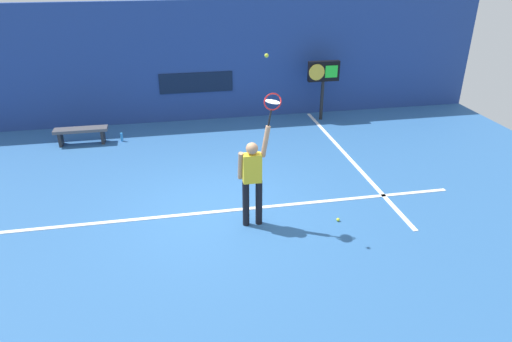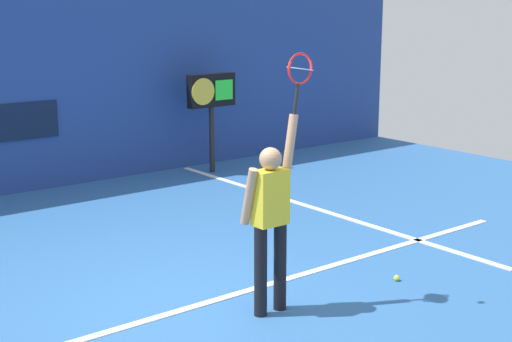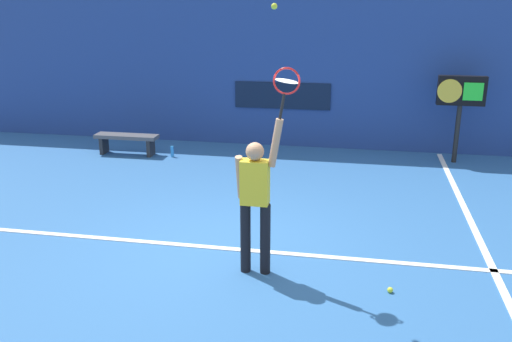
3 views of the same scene
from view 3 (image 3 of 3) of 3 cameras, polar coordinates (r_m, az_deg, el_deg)
ground_plane at (r=7.81m, az=-3.31°, el=-7.72°), size 18.00×18.00×0.00m
back_wall at (r=12.78m, az=2.84°, el=10.43°), size 18.00×0.20×3.53m
sponsor_banner_center at (r=12.75m, az=2.73°, el=7.77°), size 2.20×0.03×0.60m
court_baseline at (r=7.73m, az=-3.48°, el=-7.96°), size 10.00×0.10×0.01m
court_sideline at (r=9.61m, az=20.86°, el=-3.90°), size 0.10×7.00×0.01m
tennis_player at (r=6.71m, az=-0.07°, el=-2.66°), size 0.58×0.31×1.99m
tennis_racket at (r=6.31m, az=3.13°, el=8.95°), size 0.36×0.27×0.62m
tennis_ball at (r=6.17m, az=1.90°, el=16.64°), size 0.07×0.07×0.07m
scoreboard_clock at (r=12.11m, az=20.40°, el=7.36°), size 0.96×0.20×1.82m
court_bench at (r=12.50m, az=-13.21°, el=3.18°), size 1.40×0.36×0.45m
water_bottle at (r=12.18m, az=-8.66°, el=2.01°), size 0.07×0.07×0.24m
spare_ball at (r=6.83m, az=13.68°, el=-11.84°), size 0.07×0.07×0.07m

